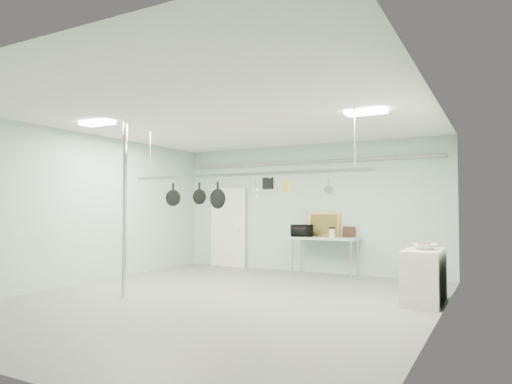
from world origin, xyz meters
The scene contains 25 objects.
floor centered at (0.00, 0.00, 0.00)m, with size 8.00×8.00×0.00m, color gray.
ceiling centered at (0.00, 0.00, 3.19)m, with size 7.00×8.00×0.02m, color silver.
back_wall centered at (0.00, 3.99, 1.60)m, with size 7.00×0.02×3.20m, color #A1C2B4.
right_wall centered at (3.49, 0.00, 1.60)m, with size 0.02×8.00×3.20m, color #A1C2B4.
door centered at (-2.30, 3.94, 1.05)m, with size 1.10×0.10×2.20m, color silver.
wall_vent centered at (-1.10, 3.97, 2.25)m, with size 0.30×0.04×0.30m, color black.
conduit_pipe centered at (0.00, 3.90, 2.75)m, with size 0.07×0.07×6.60m, color gray.
chrome_pole centered at (-1.70, -0.60, 1.60)m, with size 0.08×0.08×3.20m, color silver.
prep_table centered at (0.60, 3.60, 0.83)m, with size 1.60×0.70×0.91m.
side_cabinet centered at (3.15, 1.40, 0.45)m, with size 0.60×1.20×0.90m, color beige.
pot_rack centered at (0.20, 0.30, 2.23)m, with size 4.80×0.06×1.00m.
light_panel_left centered at (-2.20, -0.80, 3.16)m, with size 0.65×0.30×0.05m, color white.
light_panel_right centered at (2.40, 0.60, 3.16)m, with size 0.65×0.30×0.05m, color white.
microwave centered at (0.03, 3.57, 1.05)m, with size 0.52×0.35×0.29m, color black.
coffee_canister centered at (0.81, 3.55, 1.01)m, with size 0.14×0.14×0.20m, color silver.
painting_large centered at (0.47, 3.90, 1.20)m, with size 0.78×0.05×0.58m, color #BF7C33.
painting_small centered at (1.10, 3.90, 1.03)m, with size 0.30×0.04×0.25m, color black.
fruit_bowl centered at (3.16, 1.41, 0.95)m, with size 0.41×0.41×0.10m, color silver.
skillet_left centered at (-1.31, 0.30, 1.87)m, with size 0.32×0.06×0.42m, color black, non-canonical shape.
skillet_mid centered at (-0.69, 0.30, 1.89)m, with size 0.29×0.06×0.40m, color black, non-canonical shape.
skillet_right centered at (-0.28, 0.30, 1.83)m, with size 0.37×0.06×0.50m, color black, non-canonical shape.
whisk centered at (0.51, 0.30, 1.92)m, with size 0.17×0.17×0.33m, color silver, non-canonical shape.
grater centered at (1.11, 0.30, 1.97)m, with size 0.09×0.02×0.23m, color gold, non-canonical shape.
saucepan centered at (1.87, 0.30, 1.97)m, with size 0.13×0.08×0.24m, color #B4B4B9, non-canonical shape.
fruit_cluster centered at (3.16, 1.41, 0.99)m, with size 0.24×0.24×0.09m, color #A0270E, non-canonical shape.
Camera 1 is at (4.32, -6.74, 1.60)m, focal length 32.00 mm.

